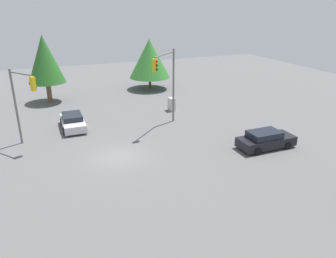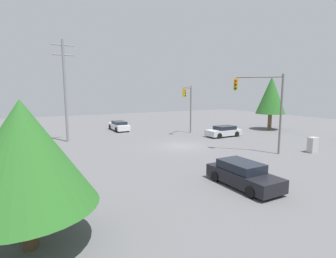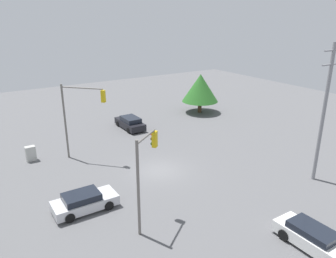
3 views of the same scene
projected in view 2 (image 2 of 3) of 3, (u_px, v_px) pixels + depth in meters
ground_plane at (182, 146)px, 26.46m from camera, size 80.00×80.00×0.00m
sedan_silver at (224, 131)px, 31.93m from camera, size 4.32×2.02×1.29m
sedan_dark at (243, 175)px, 15.22m from camera, size 2.00×4.61×1.41m
sedan_white at (119, 126)px, 36.81m from camera, size 1.85×4.73×1.32m
traffic_signal_main at (263, 100)px, 22.90m from camera, size 3.02×3.12×6.96m
traffic_signal_cross at (188, 102)px, 33.37m from camera, size 2.34×1.86×6.16m
utility_pole_tall at (65, 89)px, 27.98m from camera, size 2.20×0.28×10.86m
electrical_cabinet at (313, 145)px, 23.56m from camera, size 0.88×0.57×1.39m
tree_far at (24, 154)px, 8.79m from camera, size 4.83×4.83×5.24m
tree_right at (271, 95)px, 37.20m from camera, size 4.08×4.08×7.57m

